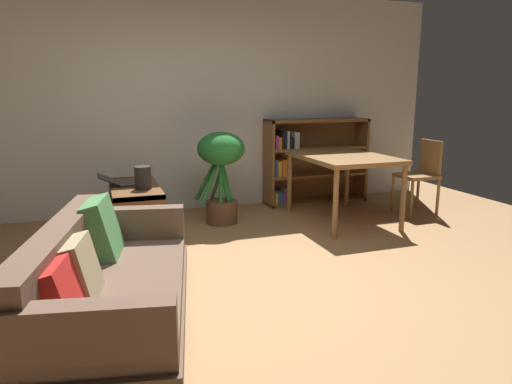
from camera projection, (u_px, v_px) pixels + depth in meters
name	position (u px, v px, depth m)	size (l,w,h in m)	color
ground_plane	(258.00, 290.00, 3.53)	(8.16, 8.16, 0.00)	#A87A4C
back_wall_panel	(185.00, 102.00, 5.73)	(6.80, 0.10, 2.70)	silver
fabric_couch	(103.00, 279.00, 2.90)	(1.19, 2.00, 0.74)	#56351E
media_console	(136.00, 213.00, 4.75)	(0.47, 1.08, 0.54)	brown
open_laptop	(123.00, 182.00, 4.77)	(0.45, 0.30, 0.11)	#333338
desk_speaker	(143.00, 178.00, 4.53)	(0.16, 0.16, 0.22)	#2D2823
potted_floor_plant	(221.00, 165.00, 5.20)	(0.55, 0.53, 1.04)	brown
dining_table	(343.00, 162.00, 5.27)	(0.92, 1.27, 0.77)	olive
dining_chair_near	(421.00, 172.00, 5.67)	(0.42, 0.41, 0.90)	olive
bookshelf	(309.00, 161.00, 6.24)	(1.41, 0.36, 1.13)	brown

